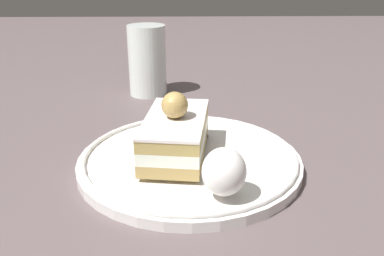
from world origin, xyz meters
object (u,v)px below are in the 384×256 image
Objects in this scene: whipped_cream_dollop at (224,172)px; drink_glass_near at (147,63)px; cake_slice at (175,133)px; fork at (190,121)px; dessert_plate at (192,159)px.

whipped_cream_dollop is 0.36m from drink_glass_near.
cake_slice is 1.10× the size of fork.
cake_slice is at bearing 27.54° from whipped_cream_dollop.
cake_slice is 2.90× the size of whipped_cream_dollop.
dessert_plate is 1.88× the size of cake_slice.
cake_slice reaches higher than fork.
drink_glass_near reaches higher than whipped_cream_dollop.
fork is 1.04× the size of drink_glass_near.
cake_slice is 1.14× the size of drink_glass_near.
cake_slice is at bearing 87.18° from dessert_plate.
cake_slice is 0.10m from whipped_cream_dollop.
dessert_plate is 0.04m from cake_slice.
drink_glass_near reaches higher than fork.
fork is (0.18, 0.03, -0.02)m from whipped_cream_dollop.
drink_glass_near is at bearing 14.45° from dessert_plate.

